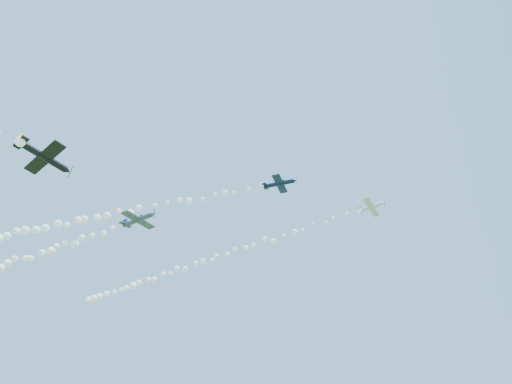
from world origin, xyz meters
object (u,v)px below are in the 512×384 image
(plane_navy, at_px, (280,183))
(plane_black, at_px, (45,157))
(plane_grey, at_px, (139,220))
(plane_white, at_px, (371,207))

(plane_navy, xyz_separation_m, plane_black, (-20.69, -30.07, -12.34))
(plane_navy, xyz_separation_m, plane_grey, (-25.95, -4.27, -4.08))
(plane_grey, height_order, plane_black, plane_grey)
(plane_white, bearing_deg, plane_grey, -138.11)
(plane_white, height_order, plane_navy, plane_white)
(plane_white, distance_m, plane_grey, 47.18)
(plane_navy, height_order, plane_black, plane_navy)
(plane_grey, xyz_separation_m, plane_black, (5.26, -25.80, -8.26))
(plane_white, height_order, plane_grey, plane_white)
(plane_navy, distance_m, plane_black, 38.53)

